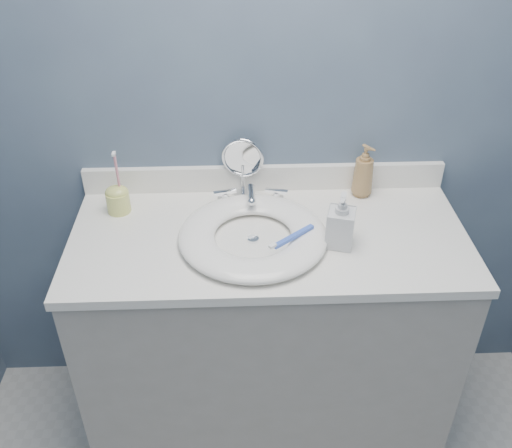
{
  "coord_description": "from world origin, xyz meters",
  "views": [
    {
      "loc": [
        -0.1,
        -0.44,
        1.91
      ],
      "look_at": [
        -0.04,
        0.94,
        0.94
      ],
      "focal_mm": 40.0,
      "sensor_mm": 36.0,
      "label": 1
    }
  ],
  "objects_px": {
    "makeup_mirror": "(243,164)",
    "soap_bottle_clear": "(341,220)",
    "toothbrush_holder": "(118,198)",
    "soap_bottle_amber": "(364,171)"
  },
  "relations": [
    {
      "from": "makeup_mirror",
      "to": "soap_bottle_clear",
      "type": "relative_size",
      "value": 1.18
    },
    {
      "from": "makeup_mirror",
      "to": "soap_bottle_amber",
      "type": "distance_m",
      "value": 0.4
    },
    {
      "from": "toothbrush_holder",
      "to": "soap_bottle_amber",
      "type": "bearing_deg",
      "value": 5.0
    },
    {
      "from": "soap_bottle_amber",
      "to": "toothbrush_holder",
      "type": "bearing_deg",
      "value": 148.86
    },
    {
      "from": "makeup_mirror",
      "to": "soap_bottle_amber",
      "type": "height_order",
      "value": "makeup_mirror"
    },
    {
      "from": "makeup_mirror",
      "to": "soap_bottle_amber",
      "type": "xyz_separation_m",
      "value": [
        0.4,
        -0.02,
        -0.02
      ]
    },
    {
      "from": "makeup_mirror",
      "to": "soap_bottle_clear",
      "type": "height_order",
      "value": "makeup_mirror"
    },
    {
      "from": "soap_bottle_amber",
      "to": "soap_bottle_clear",
      "type": "bearing_deg",
      "value": -149.64
    },
    {
      "from": "makeup_mirror",
      "to": "soap_bottle_amber",
      "type": "relative_size",
      "value": 1.13
    },
    {
      "from": "makeup_mirror",
      "to": "toothbrush_holder",
      "type": "xyz_separation_m",
      "value": [
        -0.4,
        -0.09,
        -0.06
      ]
    }
  ]
}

